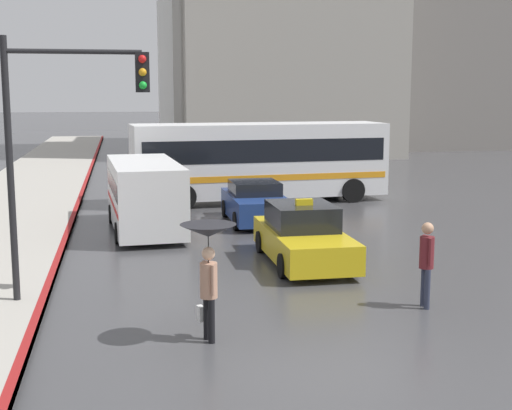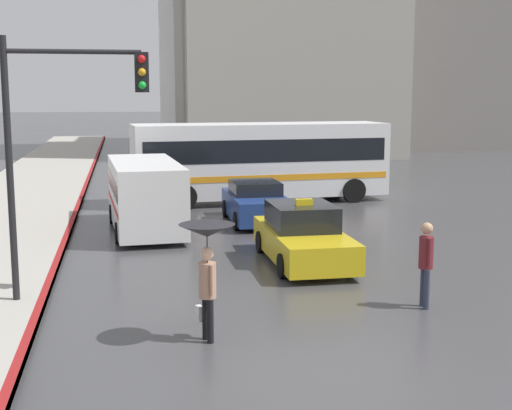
# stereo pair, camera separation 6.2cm
# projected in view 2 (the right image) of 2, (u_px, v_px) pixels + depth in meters

# --- Properties ---
(ground_plane) EXTENTS (300.00, 300.00, 0.00)m
(ground_plane) POSITION_uv_depth(u_px,v_px,m) (323.00, 373.00, 11.27)
(ground_plane) COLOR #424244
(taxi) EXTENTS (1.91, 4.50, 1.68)m
(taxi) POSITION_uv_depth(u_px,v_px,m) (303.00, 237.00, 18.48)
(taxi) COLOR gold
(taxi) RESTS_ON ground_plane
(sedan_red) EXTENTS (1.91, 4.03, 1.39)m
(sedan_red) POSITION_uv_depth(u_px,v_px,m) (256.00, 203.00, 24.20)
(sedan_red) COLOR navy
(sedan_red) RESTS_ON ground_plane
(ambulance_van) EXTENTS (2.37, 5.80, 2.23)m
(ambulance_van) POSITION_uv_depth(u_px,v_px,m) (145.00, 193.00, 22.56)
(ambulance_van) COLOR white
(ambulance_van) RESTS_ON ground_plane
(city_bus) EXTENTS (10.32, 3.25, 3.15)m
(city_bus) POSITION_uv_depth(u_px,v_px,m) (260.00, 158.00, 28.63)
(city_bus) COLOR silver
(city_bus) RESTS_ON ground_plane
(pedestrian_with_umbrella) EXTENTS (0.99, 0.99, 2.12)m
(pedestrian_with_umbrella) POSITION_uv_depth(u_px,v_px,m) (207.00, 249.00, 12.47)
(pedestrian_with_umbrella) COLOR black
(pedestrian_with_umbrella) RESTS_ON ground_plane
(pedestrian_man) EXTENTS (0.32, 0.45, 1.79)m
(pedestrian_man) POSITION_uv_depth(u_px,v_px,m) (426.00, 257.00, 14.53)
(pedestrian_man) COLOR #2D3347
(pedestrian_man) RESTS_ON ground_plane
(traffic_light) EXTENTS (2.87, 0.38, 5.49)m
(traffic_light) POSITION_uv_depth(u_px,v_px,m) (65.00, 123.00, 14.29)
(traffic_light) COLOR black
(traffic_light) RESTS_ON ground_plane
(monument_cross) EXTENTS (7.39, 0.90, 16.79)m
(monument_cross) POSITION_uv_depth(u_px,v_px,m) (166.00, 9.00, 44.46)
(monument_cross) COLOR white
(monument_cross) RESTS_ON ground_plane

